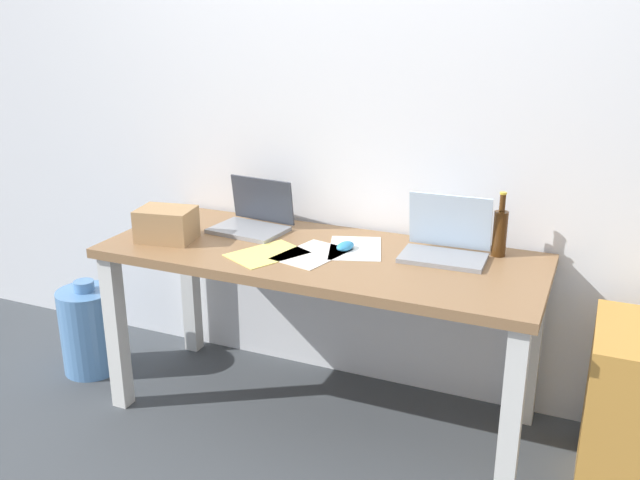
{
  "coord_description": "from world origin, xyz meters",
  "views": [
    {
      "loc": [
        1.04,
        -2.43,
        1.71
      ],
      "look_at": [
        0.0,
        0.0,
        0.81
      ],
      "focal_mm": 38.62,
      "sensor_mm": 36.0,
      "label": 1
    }
  ],
  "objects_px": {
    "water_cooler_jug": "(89,330)",
    "laptop_left": "(253,220)",
    "computer_mouse": "(345,246)",
    "laptop_right": "(446,243)",
    "desk": "(320,275)",
    "cardboard_box": "(167,224)",
    "beer_bottle": "(500,231)"
  },
  "relations": [
    {
      "from": "laptop_right",
      "to": "computer_mouse",
      "type": "height_order",
      "value": "laptop_right"
    },
    {
      "from": "beer_bottle",
      "to": "cardboard_box",
      "type": "distance_m",
      "value": 1.38
    },
    {
      "from": "laptop_left",
      "to": "cardboard_box",
      "type": "relative_size",
      "value": 1.47
    },
    {
      "from": "laptop_left",
      "to": "laptop_right",
      "type": "distance_m",
      "value": 0.87
    },
    {
      "from": "laptop_left",
      "to": "water_cooler_jug",
      "type": "relative_size",
      "value": 0.73
    },
    {
      "from": "beer_bottle",
      "to": "cardboard_box",
      "type": "bearing_deg",
      "value": -164.88
    },
    {
      "from": "desk",
      "to": "beer_bottle",
      "type": "distance_m",
      "value": 0.75
    },
    {
      "from": "water_cooler_jug",
      "to": "cardboard_box",
      "type": "bearing_deg",
      "value": -3.29
    },
    {
      "from": "desk",
      "to": "cardboard_box",
      "type": "height_order",
      "value": "cardboard_box"
    },
    {
      "from": "beer_bottle",
      "to": "computer_mouse",
      "type": "height_order",
      "value": "beer_bottle"
    },
    {
      "from": "desk",
      "to": "laptop_left",
      "type": "height_order",
      "value": "laptop_left"
    },
    {
      "from": "computer_mouse",
      "to": "beer_bottle",
      "type": "bearing_deg",
      "value": 24.97
    },
    {
      "from": "desk",
      "to": "laptop_right",
      "type": "bearing_deg",
      "value": 16.02
    },
    {
      "from": "laptop_left",
      "to": "beer_bottle",
      "type": "distance_m",
      "value": 1.07
    },
    {
      "from": "laptop_left",
      "to": "computer_mouse",
      "type": "height_order",
      "value": "laptop_left"
    },
    {
      "from": "beer_bottle",
      "to": "water_cooler_jug",
      "type": "relative_size",
      "value": 0.56
    },
    {
      "from": "laptop_right",
      "to": "computer_mouse",
      "type": "relative_size",
      "value": 3.37
    },
    {
      "from": "desk",
      "to": "laptop_right",
      "type": "xyz_separation_m",
      "value": [
        0.48,
        0.14,
        0.16
      ]
    },
    {
      "from": "laptop_right",
      "to": "beer_bottle",
      "type": "xyz_separation_m",
      "value": [
        0.19,
        0.1,
        0.04
      ]
    },
    {
      "from": "beer_bottle",
      "to": "cardboard_box",
      "type": "xyz_separation_m",
      "value": [
        -1.34,
        -0.36,
        -0.03
      ]
    },
    {
      "from": "laptop_left",
      "to": "water_cooler_jug",
      "type": "xyz_separation_m",
      "value": [
        -0.8,
        -0.24,
        -0.59
      ]
    },
    {
      "from": "desk",
      "to": "cardboard_box",
      "type": "bearing_deg",
      "value": -169.54
    },
    {
      "from": "desk",
      "to": "laptop_left",
      "type": "bearing_deg",
      "value": 158.96
    },
    {
      "from": "laptop_right",
      "to": "cardboard_box",
      "type": "relative_size",
      "value": 1.46
    },
    {
      "from": "laptop_left",
      "to": "beer_bottle",
      "type": "xyz_separation_m",
      "value": [
        1.06,
        0.09,
        0.06
      ]
    },
    {
      "from": "laptop_right",
      "to": "cardboard_box",
      "type": "xyz_separation_m",
      "value": [
        -1.14,
        -0.26,
        0.01
      ]
    },
    {
      "from": "water_cooler_jug",
      "to": "desk",
      "type": "bearing_deg",
      "value": 4.42
    },
    {
      "from": "water_cooler_jug",
      "to": "laptop_left",
      "type": "bearing_deg",
      "value": 16.86
    },
    {
      "from": "computer_mouse",
      "to": "water_cooler_jug",
      "type": "relative_size",
      "value": 0.21
    },
    {
      "from": "laptop_left",
      "to": "water_cooler_jug",
      "type": "bearing_deg",
      "value": -163.14
    },
    {
      "from": "cardboard_box",
      "to": "laptop_right",
      "type": "bearing_deg",
      "value": 12.84
    },
    {
      "from": "desk",
      "to": "laptop_right",
      "type": "distance_m",
      "value": 0.53
    }
  ]
}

